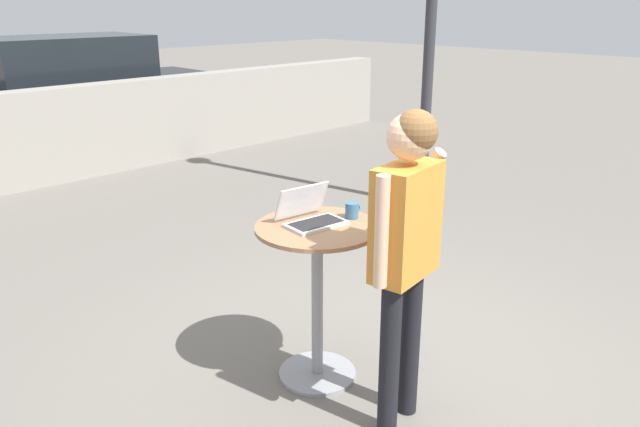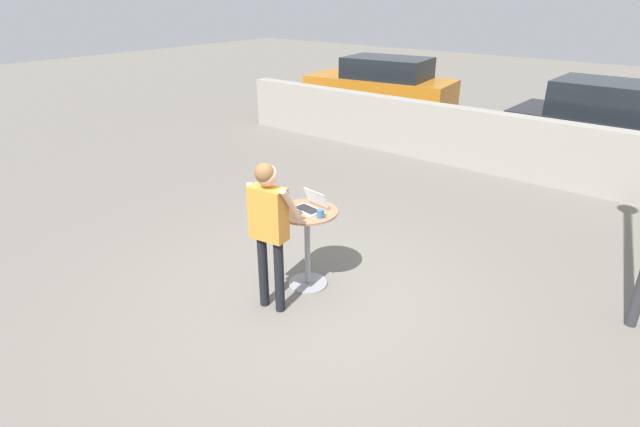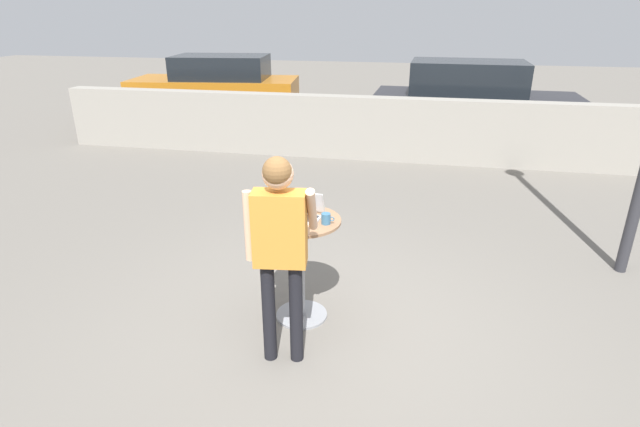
{
  "view_description": "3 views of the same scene",
  "coord_description": "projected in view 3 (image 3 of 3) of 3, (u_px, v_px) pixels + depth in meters",
  "views": [
    {
      "loc": [
        -2.72,
        -2.18,
        2.26
      ],
      "look_at": [
        -0.24,
        0.26,
        1.06
      ],
      "focal_mm": 35.0,
      "sensor_mm": 36.0,
      "label": 1
    },
    {
      "loc": [
        3.18,
        -3.86,
        3.39
      ],
      "look_at": [
        -0.1,
        0.22,
        1.03
      ],
      "focal_mm": 28.0,
      "sensor_mm": 36.0,
      "label": 2
    },
    {
      "loc": [
        0.69,
        -3.73,
        2.74
      ],
      "look_at": [
        -0.09,
        0.1,
        1.13
      ],
      "focal_mm": 28.0,
      "sensor_mm": 36.0,
      "label": 3
    }
  ],
  "objects": [
    {
      "name": "parked_car_further_down",
      "position": [
        472.0,
        103.0,
        10.75
      ],
      "size": [
        4.33,
        1.94,
        1.73
      ],
      "color": "black",
      "rests_on": "ground_plane"
    },
    {
      "name": "pavement_kerb",
      "position": [
        384.0,
        129.0,
        9.58
      ],
      "size": [
        13.2,
        0.35,
        1.2
      ],
      "color": "gray",
      "rests_on": "ground_plane"
    },
    {
      "name": "coffee_mug",
      "position": [
        326.0,
        219.0,
        4.31
      ],
      "size": [
        0.12,
        0.08,
        0.1
      ],
      "color": "#336084",
      "rests_on": "cafe_table"
    },
    {
      "name": "standing_person",
      "position": [
        280.0,
        236.0,
        3.8
      ],
      "size": [
        0.55,
        0.42,
        1.77
      ],
      "color": "black",
      "rests_on": "ground_plane"
    },
    {
      "name": "cafe_table",
      "position": [
        301.0,
        255.0,
        4.56
      ],
      "size": [
        0.73,
        0.73,
        1.01
      ],
      "color": "gray",
      "rests_on": "ground_plane"
    },
    {
      "name": "ground_plane",
      "position": [
        328.0,
        333.0,
        4.55
      ],
      "size": [
        50.0,
        50.0,
        0.0
      ],
      "primitive_type": "plane",
      "color": "slate"
    },
    {
      "name": "parked_car_near_street",
      "position": [
        217.0,
        88.0,
        12.79
      ],
      "size": [
        4.34,
        2.24,
        1.66
      ],
      "color": "#B76B19",
      "rests_on": "ground_plane"
    },
    {
      "name": "laptop",
      "position": [
        302.0,
        211.0,
        4.46
      ],
      "size": [
        0.38,
        0.33,
        0.22
      ],
      "color": "silver",
      "rests_on": "cafe_table"
    }
  ]
}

